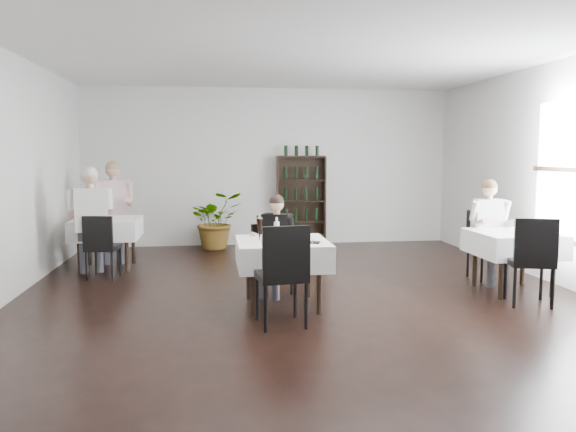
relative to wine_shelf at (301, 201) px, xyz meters
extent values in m
plane|color=black|center=(-0.60, -4.31, -0.85)|extent=(9.00, 9.00, 0.00)
plane|color=white|center=(-0.60, -4.31, 2.15)|extent=(9.00, 9.00, 0.00)
plane|color=silver|center=(-0.60, 0.19, 0.65)|extent=(7.00, 0.00, 7.00)
plane|color=silver|center=(-0.60, -8.81, 0.65)|extent=(7.00, 0.00, 7.00)
cube|color=black|center=(0.00, 0.01, -0.75)|extent=(0.90, 0.28, 0.20)
cylinder|color=black|center=(-1.27, -4.68, -0.49)|extent=(0.06, 0.06, 0.71)
cylinder|color=black|center=(-1.27, -3.95, -0.49)|extent=(0.06, 0.06, 0.71)
cylinder|color=black|center=(-0.53, -4.68, -0.49)|extent=(0.06, 0.06, 0.71)
cylinder|color=black|center=(-0.53, -3.95, -0.49)|extent=(0.06, 0.06, 0.71)
cube|color=black|center=(-0.90, -4.31, -0.12)|extent=(0.85, 0.85, 0.04)
cube|color=white|center=(-0.90, -4.31, -0.23)|extent=(1.03, 1.03, 0.30)
cylinder|color=black|center=(-3.64, -2.15, -0.49)|extent=(0.06, 0.06, 0.71)
cylinder|color=black|center=(-3.64, -1.47, -0.49)|extent=(0.06, 0.06, 0.71)
cylinder|color=black|center=(-2.96, -2.15, -0.49)|extent=(0.06, 0.06, 0.71)
cylinder|color=black|center=(-2.96, -1.47, -0.49)|extent=(0.06, 0.06, 0.71)
cube|color=black|center=(-3.30, -1.81, -0.12)|extent=(0.80, 0.80, 0.04)
cube|color=white|center=(-3.30, -1.81, -0.23)|extent=(0.98, 0.98, 0.30)
cylinder|color=black|center=(1.76, -4.35, -0.49)|extent=(0.06, 0.06, 0.71)
cylinder|color=black|center=(1.76, -3.67, -0.49)|extent=(0.06, 0.06, 0.71)
cylinder|color=black|center=(2.44, -4.35, -0.49)|extent=(0.06, 0.06, 0.71)
cylinder|color=black|center=(2.44, -3.67, -0.49)|extent=(0.06, 0.06, 0.71)
cube|color=black|center=(2.10, -4.01, -0.12)|extent=(0.80, 0.80, 0.04)
cube|color=white|center=(2.10, -4.01, -0.23)|extent=(0.98, 0.98, 0.30)
imported|color=#295B1F|center=(-1.63, -0.23, -0.32)|extent=(1.12, 1.02, 1.06)
cylinder|color=black|center=(-1.04, -3.94, -0.65)|extent=(0.03, 0.03, 0.40)
cylinder|color=black|center=(-1.17, -3.62, -0.65)|extent=(0.03, 0.03, 0.40)
cylinder|color=black|center=(-0.72, -3.81, -0.65)|extent=(0.03, 0.03, 0.40)
cylinder|color=black|center=(-0.85, -3.49, -0.65)|extent=(0.03, 0.03, 0.40)
cube|color=black|center=(-0.95, -3.71, -0.42)|extent=(0.52, 0.52, 0.06)
cube|color=black|center=(-1.02, -3.54, -0.19)|extent=(0.38, 0.19, 0.43)
cylinder|color=black|center=(-0.82, -4.78, -0.61)|extent=(0.04, 0.04, 0.48)
cylinder|color=black|center=(-0.77, -5.20, -0.61)|extent=(0.04, 0.04, 0.48)
cylinder|color=black|center=(-1.23, -4.83, -0.61)|extent=(0.04, 0.04, 0.48)
cylinder|color=black|center=(-1.18, -5.25, -0.61)|extent=(0.04, 0.04, 0.48)
cube|color=black|center=(-1.00, -5.02, -0.34)|extent=(0.54, 0.54, 0.07)
cube|color=black|center=(-0.97, -5.23, -0.05)|extent=(0.48, 0.11, 0.52)
cylinder|color=black|center=(-3.48, -1.49, -0.64)|extent=(0.03, 0.03, 0.42)
cylinder|color=black|center=(-3.59, -1.14, -0.64)|extent=(0.03, 0.03, 0.42)
cylinder|color=black|center=(-3.13, -1.37, -0.64)|extent=(0.03, 0.03, 0.42)
cylinder|color=black|center=(-3.24, -1.03, -0.64)|extent=(0.03, 0.03, 0.42)
cube|color=black|center=(-3.36, -1.26, -0.40)|extent=(0.53, 0.53, 0.06)
cube|color=black|center=(-3.42, -1.08, -0.16)|extent=(0.41, 0.17, 0.45)
cylinder|color=black|center=(-3.02, -2.38, -0.64)|extent=(0.03, 0.03, 0.41)
cylinder|color=black|center=(-3.08, -2.73, -0.64)|extent=(0.03, 0.03, 0.41)
cylinder|color=black|center=(-3.37, -2.32, -0.64)|extent=(0.03, 0.03, 0.41)
cylinder|color=black|center=(-3.43, -2.67, -0.64)|extent=(0.03, 0.03, 0.41)
cube|color=black|center=(-3.23, -2.52, -0.41)|extent=(0.48, 0.48, 0.06)
cube|color=black|center=(-3.26, -2.71, -0.16)|extent=(0.42, 0.11, 0.45)
cylinder|color=black|center=(1.95, -3.49, -0.63)|extent=(0.03, 0.03, 0.44)
cylinder|color=black|center=(1.93, -3.11, -0.63)|extent=(0.03, 0.03, 0.44)
cylinder|color=black|center=(2.33, -3.47, -0.63)|extent=(0.03, 0.03, 0.44)
cylinder|color=black|center=(2.31, -3.09, -0.63)|extent=(0.03, 0.03, 0.44)
cube|color=black|center=(2.13, -3.29, -0.38)|extent=(0.46, 0.46, 0.07)
cube|color=black|center=(2.12, -3.09, -0.12)|extent=(0.44, 0.07, 0.48)
cylinder|color=black|center=(2.22, -4.46, -0.61)|extent=(0.04, 0.04, 0.47)
cylinder|color=black|center=(2.11, -4.86, -0.61)|extent=(0.04, 0.04, 0.47)
cylinder|color=black|center=(1.82, -4.36, -0.61)|extent=(0.04, 0.04, 0.47)
cylinder|color=black|center=(1.72, -4.75, -0.61)|extent=(0.04, 0.04, 0.47)
cube|color=black|center=(1.97, -4.61, -0.34)|extent=(0.58, 0.58, 0.07)
cube|color=black|center=(1.91, -4.82, -0.07)|extent=(0.47, 0.17, 0.51)
cube|color=#42424A|center=(-1.04, -3.81, -0.36)|extent=(0.26, 0.38, 0.12)
cylinder|color=#42424A|center=(-1.10, -3.95, -0.63)|extent=(0.10, 0.10, 0.42)
cube|color=#42424A|center=(-0.88, -3.88, -0.36)|extent=(0.26, 0.38, 0.12)
cylinder|color=#42424A|center=(-0.94, -4.02, -0.63)|extent=(0.10, 0.10, 0.42)
cube|color=black|center=(-0.89, -3.70, -0.08)|extent=(0.39, 0.32, 0.48)
cylinder|color=tan|center=(-1.17, -3.82, -0.09)|extent=(0.18, 0.27, 0.13)
cylinder|color=tan|center=(-0.81, -3.99, -0.09)|extent=(0.18, 0.27, 0.13)
sphere|color=tan|center=(-0.90, -3.71, 0.29)|extent=(0.18, 0.18, 0.18)
sphere|color=black|center=(-0.90, -3.71, 0.31)|extent=(0.18, 0.18, 0.18)
cube|color=#42424A|center=(-3.40, -1.30, -0.21)|extent=(0.19, 0.49, 0.16)
cylinder|color=#42424A|center=(-3.39, -1.50, -0.57)|extent=(0.12, 0.12, 0.56)
cube|color=#42424A|center=(-3.18, -1.28, -0.21)|extent=(0.19, 0.49, 0.16)
cylinder|color=#42424A|center=(-3.16, -1.48, -0.57)|extent=(0.12, 0.12, 0.56)
cube|color=beige|center=(-3.31, -1.07, 0.16)|extent=(0.47, 0.28, 0.62)
cylinder|color=tan|center=(-3.54, -1.40, 0.14)|extent=(0.12, 0.36, 0.18)
cylinder|color=tan|center=(-3.02, -1.36, 0.14)|extent=(0.12, 0.36, 0.18)
sphere|color=tan|center=(-3.30, -1.10, 0.64)|extent=(0.24, 0.24, 0.24)
sphere|color=olive|center=(-3.30, -1.10, 0.68)|extent=(0.24, 0.24, 0.24)
cube|color=#42424A|center=(-3.32, -2.30, -0.23)|extent=(0.26, 0.48, 0.15)
cylinder|color=#42424A|center=(-3.37, -2.11, -0.58)|extent=(0.12, 0.12, 0.54)
cube|color=#42424A|center=(-3.53, -2.35, -0.23)|extent=(0.26, 0.48, 0.15)
cylinder|color=#42424A|center=(-3.58, -2.16, -0.58)|extent=(0.12, 0.12, 0.54)
cube|color=silver|center=(-3.37, -2.53, 0.13)|extent=(0.48, 0.34, 0.60)
cylinder|color=tan|center=(-3.20, -2.18, 0.11)|extent=(0.17, 0.35, 0.17)
cylinder|color=tan|center=(-3.69, -2.30, 0.11)|extent=(0.17, 0.35, 0.17)
sphere|color=tan|center=(-3.38, -2.51, 0.59)|extent=(0.23, 0.23, 0.23)
sphere|color=beige|center=(-3.38, -2.51, 0.62)|extent=(0.23, 0.23, 0.23)
cube|color=#42424A|center=(1.95, -3.59, -0.30)|extent=(0.15, 0.41, 0.14)
cylinder|color=#42424A|center=(1.95, -3.77, -0.61)|extent=(0.11, 0.11, 0.48)
cube|color=#42424A|center=(2.14, -3.59, -0.30)|extent=(0.15, 0.41, 0.14)
cylinder|color=#42424A|center=(2.14, -3.77, -0.61)|extent=(0.11, 0.11, 0.48)
cube|color=silver|center=(2.05, -3.41, 0.02)|extent=(0.40, 0.22, 0.54)
cylinder|color=tan|center=(1.82, -3.67, 0.00)|extent=(0.08, 0.31, 0.15)
cylinder|color=tan|center=(2.27, -3.67, 0.00)|extent=(0.08, 0.31, 0.15)
sphere|color=tan|center=(2.05, -3.43, 0.43)|extent=(0.21, 0.21, 0.21)
sphere|color=brown|center=(2.05, -3.43, 0.46)|extent=(0.21, 0.21, 0.21)
cube|color=white|center=(-0.91, -4.02, -0.07)|extent=(0.29, 0.29, 0.02)
cube|color=#562D18|center=(-0.94, -4.05, -0.04)|extent=(0.13, 0.11, 0.03)
sphere|color=#31751F|center=(-0.85, -3.98, -0.02)|extent=(0.07, 0.07, 0.07)
cube|color=brown|center=(-0.89, -4.09, -0.05)|extent=(0.11, 0.10, 0.02)
cube|color=white|center=(-0.90, -4.57, -0.07)|extent=(0.35, 0.35, 0.02)
cube|color=#562D18|center=(-0.93, -4.59, -0.05)|extent=(0.13, 0.13, 0.03)
sphere|color=#31751F|center=(-0.84, -4.53, -0.03)|extent=(0.06, 0.06, 0.06)
cube|color=brown|center=(-0.88, -4.64, -0.05)|extent=(0.10, 0.09, 0.02)
cone|color=black|center=(-1.16, -4.32, 0.05)|extent=(0.07, 0.07, 0.26)
cylinder|color=silver|center=(-1.16, -4.32, 0.21)|extent=(0.02, 0.02, 0.06)
cone|color=gold|center=(-1.15, -4.19, 0.05)|extent=(0.07, 0.07, 0.25)
cylinder|color=silver|center=(-1.15, -4.19, 0.21)|extent=(0.02, 0.02, 0.06)
cylinder|color=silver|center=(-0.96, -4.28, 0.03)|extent=(0.06, 0.06, 0.21)
cylinder|color=#A7090E|center=(-0.96, -4.28, 0.01)|extent=(0.07, 0.07, 0.05)
cylinder|color=silver|center=(-0.96, -4.28, 0.16)|extent=(0.03, 0.03, 0.05)
cube|color=black|center=(-0.61, -4.53, -0.07)|extent=(0.24, 0.21, 0.01)
cylinder|color=silver|center=(-0.63, -4.53, -0.06)|extent=(0.08, 0.22, 0.01)
cylinder|color=silver|center=(-0.59, -4.53, -0.06)|extent=(0.07, 0.22, 0.01)
cylinder|color=black|center=(2.21, -3.92, -0.02)|extent=(0.05, 0.05, 0.11)
camera|label=1|loc=(-1.68, -10.61, 0.91)|focal=35.00mm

